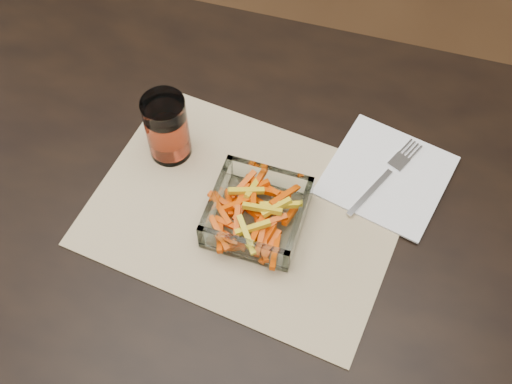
% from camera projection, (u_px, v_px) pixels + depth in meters
% --- Properties ---
extents(dining_table, '(1.60, 0.90, 0.75)m').
position_uv_depth(dining_table, '(210.00, 248.00, 1.03)').
color(dining_table, black).
rests_on(dining_table, ground).
extents(placemat, '(0.49, 0.39, 0.00)m').
position_uv_depth(placemat, '(245.00, 211.00, 0.97)').
color(placemat, tan).
rests_on(placemat, dining_table).
extents(glass_bowl, '(0.14, 0.14, 0.05)m').
position_uv_depth(glass_bowl, '(257.00, 214.00, 0.94)').
color(glass_bowl, white).
rests_on(glass_bowl, placemat).
extents(tumbler, '(0.07, 0.07, 0.12)m').
position_uv_depth(tumbler, '(167.00, 129.00, 0.98)').
color(tumbler, white).
rests_on(tumbler, placemat).
extents(napkin, '(0.21, 0.21, 0.00)m').
position_uv_depth(napkin, '(387.00, 175.00, 1.00)').
color(napkin, white).
rests_on(napkin, placemat).
extents(fork, '(0.09, 0.17, 0.00)m').
position_uv_depth(fork, '(386.00, 175.00, 0.99)').
color(fork, silver).
rests_on(fork, napkin).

